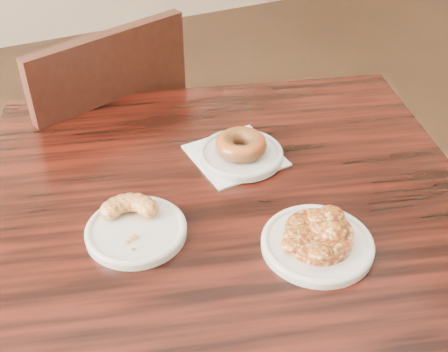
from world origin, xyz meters
name	(u,v)px	position (x,y,z in m)	size (l,w,h in m)	color
cafe_table	(229,345)	(-0.26, -0.08, 0.38)	(0.86, 0.86, 0.75)	black
chair_far	(94,170)	(-0.39, 0.53, 0.45)	(0.42, 0.42, 0.90)	black
napkin	(235,156)	(-0.19, 0.06, 0.75)	(0.16, 0.16, 0.00)	white
plate_donut	(241,155)	(-0.18, 0.05, 0.76)	(0.16, 0.16, 0.01)	silver
plate_cruller	(136,231)	(-0.42, -0.07, 0.76)	(0.16, 0.16, 0.01)	silver
plate_fritter	(317,244)	(-0.17, -0.21, 0.76)	(0.18, 0.18, 0.01)	white
glazed_donut	(241,145)	(-0.18, 0.05, 0.78)	(0.10, 0.10, 0.03)	brown
apple_fritter	(319,233)	(-0.17, -0.21, 0.78)	(0.15, 0.15, 0.03)	#431207
cruller_fragment	(135,221)	(-0.42, -0.07, 0.78)	(0.11, 0.11, 0.03)	brown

